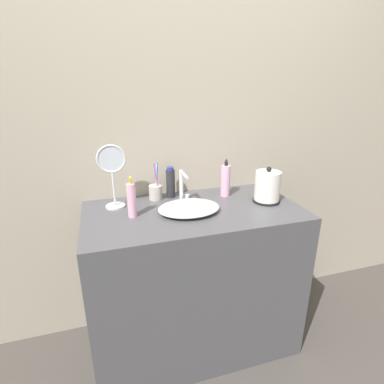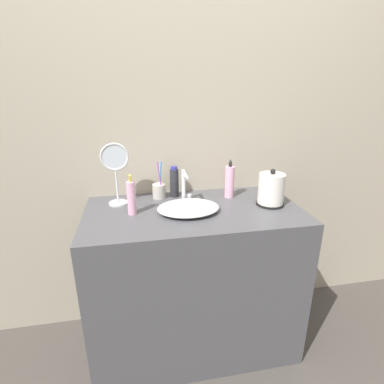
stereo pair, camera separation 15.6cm
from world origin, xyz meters
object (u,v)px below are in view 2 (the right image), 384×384
at_px(electric_kettle, 271,190).
at_px(mouthwash_bottle, 230,181).
at_px(faucet, 185,185).
at_px(lotion_bottle, 131,198).
at_px(toothbrush_cup, 159,190).
at_px(shampoo_bottle, 174,182).
at_px(vanity_mirror, 116,170).

relative_size(electric_kettle, mouthwash_bottle, 0.89).
bearing_deg(faucet, lotion_bottle, -160.05).
bearing_deg(toothbrush_cup, electric_kettle, -20.44).
height_order(faucet, shampoo_bottle, faucet).
height_order(toothbrush_cup, shampoo_bottle, toothbrush_cup).
bearing_deg(shampoo_bottle, mouthwash_bottle, -13.06).
height_order(electric_kettle, vanity_mirror, vanity_mirror).
relative_size(faucet, lotion_bottle, 0.89).
distance_m(faucet, shampoo_bottle, 0.12).
distance_m(electric_kettle, toothbrush_cup, 0.63).
bearing_deg(lotion_bottle, vanity_mirror, 116.22).
distance_m(electric_kettle, vanity_mirror, 0.85).
bearing_deg(lotion_bottle, mouthwash_bottle, 14.33).
relative_size(toothbrush_cup, shampoo_bottle, 1.20).
bearing_deg(mouthwash_bottle, vanity_mirror, 179.03).
bearing_deg(shampoo_bottle, toothbrush_cup, -173.93).
bearing_deg(faucet, mouthwash_bottle, 7.93).
bearing_deg(faucet, vanity_mirror, 172.50).
height_order(lotion_bottle, shampoo_bottle, lotion_bottle).
distance_m(toothbrush_cup, mouthwash_bottle, 0.41).
bearing_deg(mouthwash_bottle, electric_kettle, -40.18).
relative_size(faucet, shampoo_bottle, 1.02).
bearing_deg(toothbrush_cup, faucet, -36.58).
bearing_deg(electric_kettle, vanity_mirror, 168.45).
xyz_separation_m(lotion_bottle, mouthwash_bottle, (0.56, 0.14, 0.01)).
height_order(electric_kettle, lotion_bottle, lotion_bottle).
xyz_separation_m(electric_kettle, vanity_mirror, (-0.83, 0.17, 0.12)).
xyz_separation_m(shampoo_bottle, mouthwash_bottle, (0.32, -0.07, 0.01)).
xyz_separation_m(shampoo_bottle, vanity_mirror, (-0.32, -0.06, 0.11)).
bearing_deg(electric_kettle, shampoo_bottle, 155.30).
distance_m(faucet, vanity_mirror, 0.38).
height_order(shampoo_bottle, mouthwash_bottle, mouthwash_bottle).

